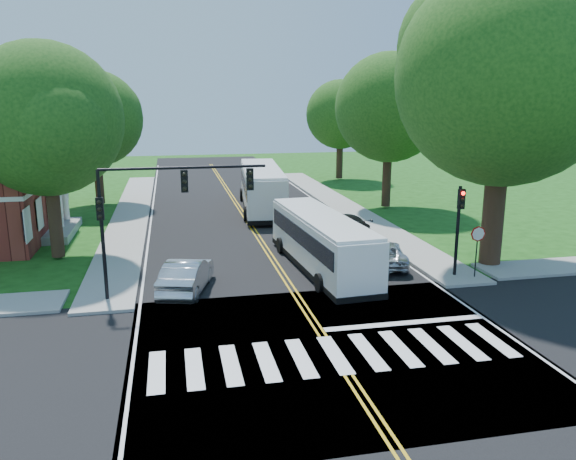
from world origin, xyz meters
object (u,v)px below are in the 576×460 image
object	(u,v)px
signal_ne	(459,219)
signal_nw	(158,201)
bus_lead	(321,241)
dark_sedan	(344,223)
suv	(383,253)
bus_follow	(262,187)
hatchback	(186,275)

from	to	relation	value
signal_ne	signal_nw	bearing A→B (deg)	-179.95
bus_lead	dark_sedan	size ratio (longest dim) A/B	2.55
suv	signal_ne	bearing A→B (deg)	147.37
signal_nw	suv	distance (m)	12.29
bus_follow	dark_sedan	size ratio (longest dim) A/B	3.03
signal_nw	signal_ne	bearing A→B (deg)	0.05
bus_follow	bus_lead	bearing A→B (deg)	96.88
dark_sedan	hatchback	bearing A→B (deg)	26.46
bus_follow	suv	size ratio (longest dim) A/B	2.87
signal_nw	bus_follow	distance (m)	20.47
bus_lead	suv	distance (m)	3.52
hatchback	dark_sedan	size ratio (longest dim) A/B	1.08
bus_follow	dark_sedan	bearing A→B (deg)	119.62
signal_ne	bus_lead	world-z (taller)	signal_ne
bus_lead	signal_nw	bearing A→B (deg)	15.15
signal_ne	suv	world-z (taller)	signal_ne
bus_lead	hatchback	xyz separation A→B (m)	(-6.88, -2.08, -0.72)
signal_ne	suv	distance (m)	4.50
bus_follow	suv	bearing A→B (deg)	108.79
signal_ne	hatchback	distance (m)	13.17
signal_ne	bus_follow	world-z (taller)	signal_ne
bus_follow	hatchback	world-z (taller)	bus_follow
bus_lead	suv	world-z (taller)	bus_lead
hatchback	dark_sedan	xyz separation A→B (m)	(10.41, 9.39, -0.14)
signal_nw	suv	size ratio (longest dim) A/B	1.56
signal_nw	bus_lead	world-z (taller)	signal_nw
signal_nw	dark_sedan	bearing A→B (deg)	41.21
signal_ne	dark_sedan	bearing A→B (deg)	104.29
signal_nw	signal_ne	world-z (taller)	signal_nw
signal_nw	suv	world-z (taller)	signal_nw
signal_ne	bus_follow	distance (m)	19.98
signal_nw	hatchback	xyz separation A→B (m)	(1.08, 0.67, -3.60)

